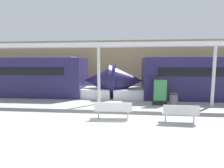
# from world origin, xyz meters

# --- Properties ---
(ground_plane) EXTENTS (60.00, 60.00, 0.00)m
(ground_plane) POSITION_xyz_m (0.00, 0.00, 0.00)
(ground_plane) COLOR #9E9B96
(station_wall) EXTENTS (56.00, 0.20, 5.00)m
(station_wall) POSITION_xyz_m (0.00, 11.09, 2.50)
(station_wall) COLOR tan
(station_wall) RESTS_ON ground_plane
(train_left) EXTENTS (15.34, 2.93, 3.20)m
(train_left) POSITION_xyz_m (7.13, 6.98, 1.51)
(train_left) COLOR #231E4C
(train_left) RESTS_ON ground_plane
(train_right) EXTENTS (17.36, 2.93, 3.20)m
(train_right) POSITION_xyz_m (-8.93, 6.98, 1.52)
(train_right) COLOR #231E4C
(train_right) RESTS_ON ground_plane
(bench_near) EXTENTS (1.83, 0.54, 0.84)m
(bench_near) POSITION_xyz_m (0.14, 1.28, 0.49)
(bench_near) COLOR silver
(bench_near) RESTS_ON ground_plane
(bench_far) EXTENTS (1.57, 0.49, 0.84)m
(bench_far) POSITION_xyz_m (3.20, 1.01, 0.49)
(bench_far) COLOR silver
(bench_far) RESTS_ON ground_plane
(trash_bin) EXTENTS (0.53, 0.53, 0.82)m
(trash_bin) POSITION_xyz_m (3.70, 4.24, 0.41)
(trash_bin) COLOR #4C4F54
(trash_bin) RESTS_ON ground_plane
(poster_board) EXTENTS (0.93, 0.07, 1.76)m
(poster_board) POSITION_xyz_m (2.88, 4.34, 0.89)
(poster_board) COLOR black
(poster_board) RESTS_ON ground_plane
(support_column_near) EXTENTS (0.20, 0.20, 3.71)m
(support_column_near) POSITION_xyz_m (-1.09, 4.42, 1.85)
(support_column_near) COLOR silver
(support_column_near) RESTS_ON ground_plane
(support_column_far) EXTENTS (0.20, 0.20, 3.71)m
(support_column_far) POSITION_xyz_m (6.09, 4.42, 1.85)
(support_column_far) COLOR silver
(support_column_far) RESTS_ON ground_plane
(canopy_beam) EXTENTS (28.00, 0.60, 0.28)m
(canopy_beam) POSITION_xyz_m (-1.09, 4.42, 3.85)
(canopy_beam) COLOR silver
(canopy_beam) RESTS_ON support_column_near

